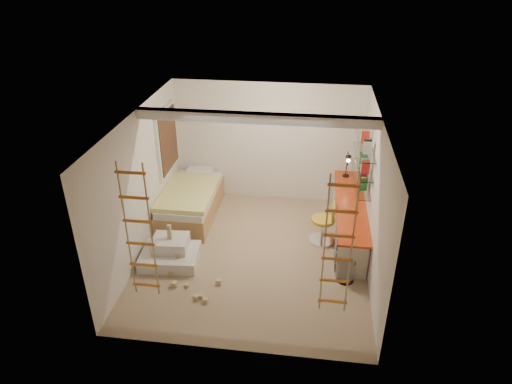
# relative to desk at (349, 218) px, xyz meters

# --- Properties ---
(floor) EXTENTS (4.50, 4.50, 0.00)m
(floor) POSITION_rel_desk_xyz_m (-1.72, -0.86, -0.40)
(floor) COLOR #92765E
(floor) RESTS_ON ground
(ceiling_beam) EXTENTS (4.00, 0.18, 0.16)m
(ceiling_beam) POSITION_rel_desk_xyz_m (-1.72, -0.56, 2.12)
(ceiling_beam) COLOR white
(ceiling_beam) RESTS_ON ceiling
(window_frame) EXTENTS (0.06, 1.15, 1.35)m
(window_frame) POSITION_rel_desk_xyz_m (-3.69, 0.64, 1.15)
(window_frame) COLOR white
(window_frame) RESTS_ON wall_left
(window_blind) EXTENTS (0.02, 1.00, 1.20)m
(window_blind) POSITION_rel_desk_xyz_m (-3.65, 0.64, 1.15)
(window_blind) COLOR #4C2D1E
(window_blind) RESTS_ON window_frame
(rope_ladder_left) EXTENTS (0.41, 0.04, 2.13)m
(rope_ladder_left) POSITION_rel_desk_xyz_m (-3.07, -2.61, 1.11)
(rope_ladder_left) COLOR orange
(rope_ladder_left) RESTS_ON ceiling
(rope_ladder_right) EXTENTS (0.41, 0.04, 2.13)m
(rope_ladder_right) POSITION_rel_desk_xyz_m (-0.37, -2.61, 1.11)
(rope_ladder_right) COLOR orange
(rope_ladder_right) RESTS_ON ceiling
(waste_bin) EXTENTS (0.30, 0.30, 0.37)m
(waste_bin) POSITION_rel_desk_xyz_m (-0.09, -1.37, -0.22)
(waste_bin) COLOR white
(waste_bin) RESTS_ON floor
(desk) EXTENTS (0.56, 2.80, 0.75)m
(desk) POSITION_rel_desk_xyz_m (0.00, 0.00, 0.00)
(desk) COLOR #CA3F17
(desk) RESTS_ON floor
(shelves) EXTENTS (0.25, 1.80, 0.71)m
(shelves) POSITION_rel_desk_xyz_m (0.15, 0.27, 1.10)
(shelves) COLOR white
(shelves) RESTS_ON wall_right
(bed) EXTENTS (1.02, 2.00, 0.69)m
(bed) POSITION_rel_desk_xyz_m (-3.20, 0.36, -0.07)
(bed) COLOR #AD7F51
(bed) RESTS_ON floor
(task_lamp) EXTENTS (0.14, 0.36, 0.57)m
(task_lamp) POSITION_rel_desk_xyz_m (-0.05, 0.96, 0.73)
(task_lamp) COLOR black
(task_lamp) RESTS_ON desk
(swivel_chair) EXTENTS (0.51, 0.51, 0.83)m
(swivel_chair) POSITION_rel_desk_xyz_m (-0.47, -0.26, -0.10)
(swivel_chair) COLOR gold
(swivel_chair) RESTS_ON floor
(play_platform) EXTENTS (1.06, 0.85, 0.45)m
(play_platform) POSITION_rel_desk_xyz_m (-3.17, -1.24, -0.23)
(play_platform) COLOR silver
(play_platform) RESTS_ON floor
(toy_blocks) EXTENTS (1.28, 1.13, 0.72)m
(toy_blocks) POSITION_rel_desk_xyz_m (-2.83, -1.63, -0.18)
(toy_blocks) COLOR #CCB284
(toy_blocks) RESTS_ON floor
(books) EXTENTS (0.14, 0.64, 0.92)m
(books) POSITION_rel_desk_xyz_m (0.15, 0.27, 1.21)
(books) COLOR #1E722D
(books) RESTS_ON shelves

